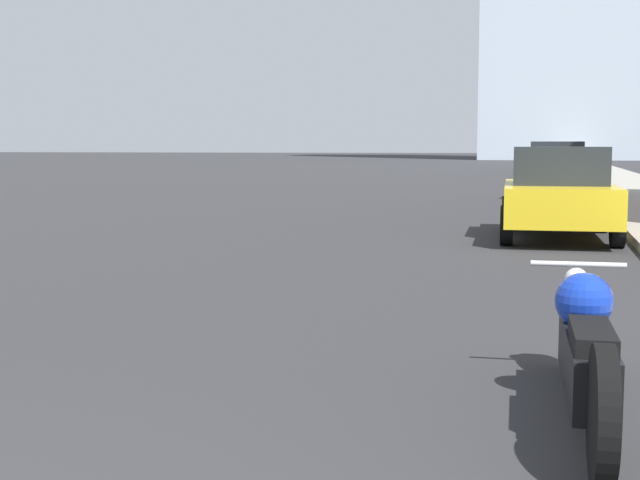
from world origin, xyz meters
The scene contains 7 objects.
sidewalk centered at (5.64, 40.00, 0.07)m, with size 3.37×240.00×0.15m.
motorcycle centered at (2.82, 3.59, 0.41)m, with size 0.62×2.69×0.82m.
parked_car_yellow centered at (2.79, 14.01, 0.79)m, with size 2.00×4.17×1.57m.
parked_car_white centered at (2.94, 25.47, 0.84)m, with size 2.00×4.25×1.71m.
parked_car_black centered at (2.85, 36.74, 0.78)m, with size 1.86×4.28×1.55m.
parked_car_blue centered at (2.72, 47.70, 0.86)m, with size 1.90×4.18×1.69m.
parked_car_green centered at (2.72, 57.92, 0.85)m, with size 1.94×3.93×1.71m.
Camera 1 is at (2.56, -1.71, 1.58)m, focal length 50.00 mm.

